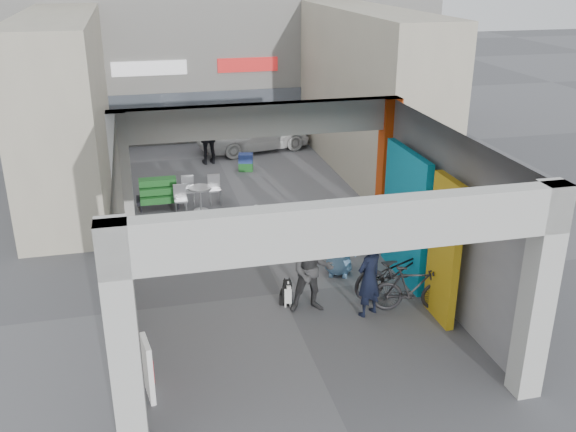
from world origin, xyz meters
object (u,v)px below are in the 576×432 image
object	(u,v)px
bicycle_rear	(412,289)
border_collie	(287,293)
man_crates	(209,137)
white_van	(254,132)
man_with_dog	(369,278)
man_elderly	(339,241)
produce_stand	(159,197)
man_back_turned	(312,270)
cafe_set	(196,198)
bicycle_front	(398,270)

from	to	relation	value
bicycle_rear	border_collie	bearing A→B (deg)	84.09
man_crates	white_van	xyz separation A→B (m)	(1.74, 1.23, -0.25)
man_with_dog	man_elderly	bearing A→B (deg)	-115.01
produce_stand	man_back_turned	bearing A→B (deg)	-58.57
produce_stand	man_elderly	bearing A→B (deg)	-45.22
man_back_turned	white_van	distance (m)	11.36
cafe_set	man_elderly	size ratio (longest dim) A/B	0.85
man_with_dog	man_back_turned	size ratio (longest dim) A/B	0.90
produce_stand	bicycle_rear	distance (m)	8.13
bicycle_front	bicycle_rear	distance (m)	0.71
produce_stand	man_with_dog	bearing A→B (deg)	-52.64
cafe_set	white_van	distance (m)	5.85
bicycle_rear	produce_stand	bearing A→B (deg)	46.84
cafe_set	man_back_turned	size ratio (longest dim) A/B	0.77
white_van	border_collie	bearing A→B (deg)	160.58
border_collie	bicycle_rear	world-z (taller)	bicycle_rear
bicycle_rear	cafe_set	bearing A→B (deg)	41.49
border_collie	bicycle_front	size ratio (longest dim) A/B	0.30
border_collie	man_with_dog	size ratio (longest dim) A/B	0.39
man_with_dog	bicycle_rear	world-z (taller)	man_with_dog
cafe_set	man_with_dog	world-z (taller)	man_with_dog
man_crates	produce_stand	bearing A→B (deg)	53.35
white_van	bicycle_rear	bearing A→B (deg)	172.24
bicycle_rear	man_back_turned	bearing A→B (deg)	89.60
border_collie	bicycle_rear	size ratio (longest dim) A/B	0.38
man_back_turned	man_elderly	bearing A→B (deg)	61.42
man_elderly	white_van	distance (m)	9.97
bicycle_front	white_van	distance (m)	11.10
border_collie	man_with_dog	xyz separation A→B (m)	(1.43, -0.74, 0.53)
border_collie	man_with_dog	bearing A→B (deg)	-7.35
man_back_turned	cafe_set	bearing A→B (deg)	112.32
cafe_set	white_van	bearing A→B (deg)	63.45
white_van	man_crates	bearing A→B (deg)	113.05
man_back_turned	bicycle_front	distance (m)	1.93
bicycle_rear	man_crates	bearing A→B (deg)	27.39
man_elderly	man_crates	bearing A→B (deg)	122.99
produce_stand	border_collie	xyz separation A→B (m)	(2.18, -5.98, -0.07)
man_back_turned	man_elderly	xyz separation A→B (m)	(0.98, 1.34, -0.08)
cafe_set	produce_stand	xyz separation A→B (m)	(-0.98, 0.23, 0.03)
man_crates	bicycle_front	size ratio (longest dim) A/B	0.91
border_collie	man_crates	distance (m)	9.77
man_back_turned	bicycle_front	size ratio (longest dim) A/B	0.85
bicycle_front	man_back_turned	bearing A→B (deg)	86.65
cafe_set	man_crates	world-z (taller)	man_crates
bicycle_front	man_elderly	bearing A→B (deg)	28.94
man_with_dog	man_elderly	xyz separation A→B (m)	(-0.04, 1.74, 0.01)
border_collie	man_elderly	world-z (taller)	man_elderly
bicycle_rear	bicycle_front	bearing A→B (deg)	13.39
bicycle_front	white_van	bearing A→B (deg)	-6.24
man_with_dog	border_collie	bearing A→B (deg)	-53.52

